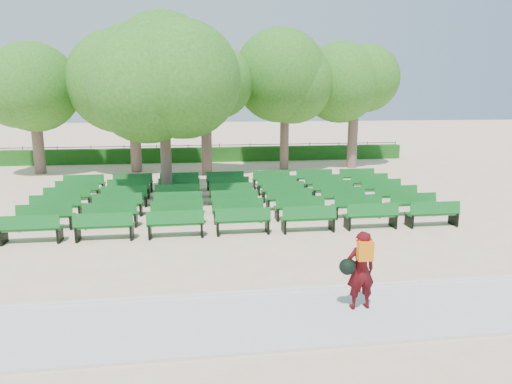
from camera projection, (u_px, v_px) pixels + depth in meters
ground at (217, 219)px, 15.57m from camera, size 120.00×120.00×0.00m
paving at (240, 321)px, 8.39m from camera, size 30.00×2.20×0.06m
curb at (234, 294)px, 9.50m from camera, size 30.00×0.12×0.10m
hedge at (204, 155)px, 29.04m from camera, size 26.00×0.70×0.90m
fence at (204, 161)px, 29.52m from camera, size 26.00×0.10×1.02m
tree_line at (207, 172)px, 25.25m from camera, size 21.80×6.80×7.04m
bench_array at (233, 205)px, 17.13m from camera, size 1.70×0.66×1.05m
tree_among at (163, 90)px, 17.11m from camera, size 4.86×4.86×6.51m
person at (360, 269)px, 8.69m from camera, size 0.74×0.45×1.55m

